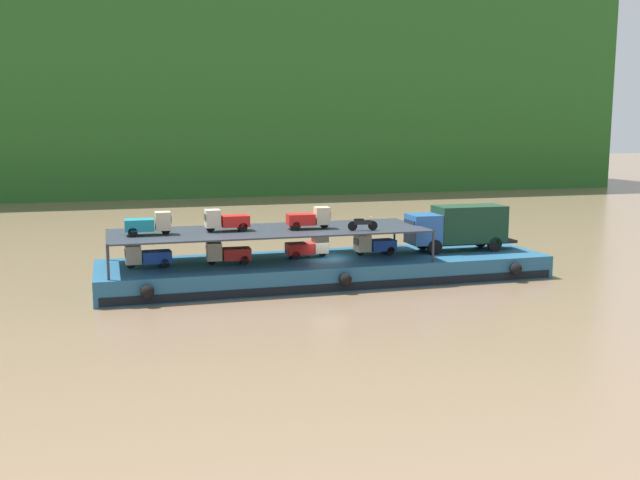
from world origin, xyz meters
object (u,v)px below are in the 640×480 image
(cargo_barge, at_px, (327,269))
(mini_truck_upper_fore, at_px, (309,218))
(motorcycle_upper_port, at_px, (362,224))
(mini_truck_lower_fore, at_px, (374,244))
(mini_truck_lower_stern, at_px, (147,256))
(mini_truck_lower_aft, at_px, (228,253))
(mini_truck_upper_stern, at_px, (149,224))
(mini_truck_upper_mid, at_px, (226,220))
(mini_truck_lower_mid, at_px, (308,247))
(covered_lorry, at_px, (459,226))

(cargo_barge, distance_m, mini_truck_upper_fore, 3.67)
(cargo_barge, xyz_separation_m, motorcycle_upper_port, (1.75, -1.94, 3.18))
(mini_truck_lower_fore, height_order, mini_truck_upper_fore, mini_truck_upper_fore)
(mini_truck_lower_stern, xyz_separation_m, mini_truck_lower_aft, (4.85, -0.28, 0.00))
(cargo_barge, height_order, mini_truck_lower_stern, mini_truck_lower_stern)
(mini_truck_lower_fore, bearing_deg, mini_truck_upper_stern, -178.33)
(mini_truck_lower_fore, relative_size, mini_truck_upper_mid, 1.02)
(mini_truck_lower_stern, height_order, mini_truck_upper_stern, mini_truck_upper_stern)
(mini_truck_lower_fore, bearing_deg, mini_truck_upper_fore, -173.00)
(motorcycle_upper_port, bearing_deg, mini_truck_upper_mid, 165.49)
(mini_truck_lower_stern, bearing_deg, mini_truck_lower_aft, -3.34)
(mini_truck_lower_stern, bearing_deg, motorcycle_upper_port, -8.51)
(mini_truck_lower_mid, xyz_separation_m, mini_truck_upper_fore, (-0.12, -0.80, 2.00))
(mini_truck_lower_stern, relative_size, mini_truck_upper_mid, 1.01)
(covered_lorry, bearing_deg, mini_truck_lower_aft, -178.40)
(covered_lorry, xyz_separation_m, mini_truck_lower_aft, (-16.08, -0.45, -1.00))
(mini_truck_lower_aft, distance_m, mini_truck_lower_fore, 9.94)
(cargo_barge, bearing_deg, mini_truck_lower_aft, -177.73)
(mini_truck_lower_aft, height_order, mini_truck_upper_fore, mini_truck_upper_fore)
(mini_truck_upper_mid, xyz_separation_m, motorcycle_upper_port, (8.25, -2.14, -0.26))
(cargo_barge, relative_size, mini_truck_lower_aft, 10.45)
(mini_truck_lower_stern, bearing_deg, mini_truck_upper_fore, -1.62)
(mini_truck_upper_mid, bearing_deg, mini_truck_upper_fore, -4.97)
(mini_truck_lower_aft, xyz_separation_m, motorcycle_upper_port, (8.27, -1.68, 1.74))
(covered_lorry, height_order, mini_truck_lower_aft, covered_lorry)
(mini_truck_lower_mid, relative_size, motorcycle_upper_port, 1.45)
(mini_truck_lower_mid, bearing_deg, mini_truck_lower_fore, -2.87)
(covered_lorry, relative_size, mini_truck_upper_mid, 2.88)
(motorcycle_upper_port, bearing_deg, mini_truck_lower_fore, 53.64)
(mini_truck_lower_stern, height_order, mini_truck_lower_aft, same)
(mini_truck_lower_stern, height_order, mini_truck_lower_mid, same)
(mini_truck_lower_aft, height_order, mini_truck_lower_mid, same)
(mini_truck_lower_stern, bearing_deg, mini_truck_upper_stern, -43.12)
(mini_truck_lower_stern, xyz_separation_m, mini_truck_lower_fore, (14.78, 0.29, 0.00))
(mini_truck_lower_aft, distance_m, mini_truck_upper_mid, 2.05)
(covered_lorry, distance_m, mini_truck_lower_stern, 20.96)
(mini_truck_lower_mid, relative_size, mini_truck_upper_fore, 0.99)
(covered_lorry, distance_m, mini_truck_lower_mid, 10.74)
(mini_truck_lower_aft, height_order, mini_truck_lower_fore, same)
(mini_truck_lower_stern, relative_size, mini_truck_upper_stern, 1.01)
(mini_truck_lower_stern, height_order, motorcycle_upper_port, motorcycle_upper_port)
(covered_lorry, bearing_deg, mini_truck_upper_fore, -177.61)
(mini_truck_lower_aft, bearing_deg, mini_truck_upper_stern, 178.28)
(mini_truck_lower_stern, relative_size, mini_truck_lower_fore, 1.00)
(mini_truck_lower_mid, relative_size, mini_truck_upper_stern, 1.00)
(cargo_barge, distance_m, motorcycle_upper_port, 4.12)
(mini_truck_upper_mid, xyz_separation_m, mini_truck_upper_fore, (5.26, -0.46, 0.00))
(covered_lorry, bearing_deg, mini_truck_lower_stern, -179.55)
(mini_truck_lower_stern, distance_m, mini_truck_lower_fore, 14.78)
(cargo_barge, xyz_separation_m, mini_truck_lower_aft, (-6.52, -0.26, 1.44))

